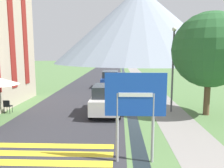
{
  "coord_description": "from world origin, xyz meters",
  "views": [
    {
      "loc": [
        0.43,
        -2.97,
        3.77
      ],
      "look_at": [
        -0.01,
        10.0,
        1.91
      ],
      "focal_mm": 35.0,
      "sensor_mm": 36.0,
      "label": 1
    }
  ],
  "objects_px": {
    "cafe_chair_far_right": "(7,105)",
    "parked_car_far": "(110,79)",
    "tree_by_path": "(210,50)",
    "parked_car_near": "(106,99)",
    "road_sign": "(135,103)",
    "streetlamp": "(173,63)"
  },
  "relations": [
    {
      "from": "streetlamp",
      "to": "parked_car_near",
      "type": "bearing_deg",
      "value": -171.46
    },
    {
      "from": "tree_by_path",
      "to": "parked_car_near",
      "type": "bearing_deg",
      "value": 179.82
    },
    {
      "from": "parked_car_near",
      "to": "cafe_chair_far_right",
      "type": "distance_m",
      "value": 6.18
    },
    {
      "from": "road_sign",
      "to": "parked_car_near",
      "type": "distance_m",
      "value": 6.32
    },
    {
      "from": "tree_by_path",
      "to": "parked_car_far",
      "type": "bearing_deg",
      "value": 121.23
    },
    {
      "from": "parked_car_far",
      "to": "streetlamp",
      "type": "relative_size",
      "value": 0.82
    },
    {
      "from": "cafe_chair_far_right",
      "to": "parked_car_far",
      "type": "bearing_deg",
      "value": 32.27
    },
    {
      "from": "road_sign",
      "to": "cafe_chair_far_right",
      "type": "distance_m",
      "value": 9.71
    },
    {
      "from": "road_sign",
      "to": "tree_by_path",
      "type": "relative_size",
      "value": 0.51
    },
    {
      "from": "parked_car_near",
      "to": "tree_by_path",
      "type": "xyz_separation_m",
      "value": [
        6.16,
        -0.02,
        3.02
      ]
    },
    {
      "from": "parked_car_near",
      "to": "tree_by_path",
      "type": "relative_size",
      "value": 0.63
    },
    {
      "from": "parked_car_far",
      "to": "cafe_chair_far_right",
      "type": "xyz_separation_m",
      "value": [
        -6.02,
        -10.54,
        -0.4
      ]
    },
    {
      "from": "road_sign",
      "to": "parked_car_far",
      "type": "relative_size",
      "value": 0.71
    },
    {
      "from": "parked_car_far",
      "to": "tree_by_path",
      "type": "xyz_separation_m",
      "value": [
        6.31,
        -10.41,
        3.02
      ]
    },
    {
      "from": "parked_car_far",
      "to": "tree_by_path",
      "type": "height_order",
      "value": "tree_by_path"
    },
    {
      "from": "parked_car_near",
      "to": "cafe_chair_far_right",
      "type": "relative_size",
      "value": 4.56
    },
    {
      "from": "road_sign",
      "to": "cafe_chair_far_right",
      "type": "bearing_deg",
      "value": 141.97
    },
    {
      "from": "parked_car_far",
      "to": "streetlamp",
      "type": "bearing_deg",
      "value": -66.04
    },
    {
      "from": "parked_car_near",
      "to": "tree_by_path",
      "type": "height_order",
      "value": "tree_by_path"
    },
    {
      "from": "cafe_chair_far_right",
      "to": "tree_by_path",
      "type": "relative_size",
      "value": 0.14
    },
    {
      "from": "tree_by_path",
      "to": "streetlamp",
      "type": "bearing_deg",
      "value": 161.81
    },
    {
      "from": "road_sign",
      "to": "parked_car_far",
      "type": "distance_m",
      "value": 16.55
    }
  ]
}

